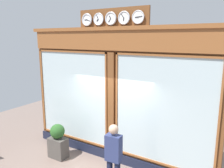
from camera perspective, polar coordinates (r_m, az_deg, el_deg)
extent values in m
cube|color=brown|center=(6.52, 0.69, -3.48)|extent=(5.83, 0.30, 3.79)
cube|color=#191E33|center=(7.05, -0.09, -17.68)|extent=(5.83, 0.08, 0.28)
cube|color=brown|center=(6.14, -0.20, 10.94)|extent=(5.71, 0.08, 0.53)
cube|color=brown|center=(6.16, -0.10, 13.88)|extent=(5.94, 0.20, 0.10)
cube|color=silver|center=(5.82, 12.54, -6.84)|extent=(2.56, 0.02, 2.75)
cube|color=brown|center=(5.52, 13.11, 7.05)|extent=(2.66, 0.04, 0.05)
cube|color=brown|center=(6.37, 11.90, -18.95)|extent=(2.66, 0.04, 0.05)
cube|color=brown|center=(5.54, 25.46, -8.64)|extent=(0.05, 0.04, 2.85)
cube|color=brown|center=(6.32, 1.19, -5.08)|extent=(0.05, 0.04, 2.85)
cube|color=silver|center=(7.28, -10.06, -3.01)|extent=(2.56, 0.02, 2.75)
cube|color=brown|center=(7.05, -10.57, 8.06)|extent=(2.66, 0.04, 0.05)
cube|color=brown|center=(7.73, -9.78, -13.15)|extent=(2.66, 0.04, 0.05)
cube|color=brown|center=(8.18, -17.03, -1.74)|extent=(0.05, 0.04, 2.85)
cube|color=brown|center=(6.49, -1.48, -4.62)|extent=(0.05, 0.04, 2.85)
cube|color=brown|center=(6.41, -0.14, -4.83)|extent=(0.20, 0.10, 2.85)
cube|color=brown|center=(6.21, 0.10, 16.18)|extent=(2.11, 0.06, 0.54)
cylinder|color=white|center=(5.77, 6.61, 16.46)|extent=(0.28, 0.02, 0.28)
torus|color=silver|center=(5.77, 6.60, 16.47)|extent=(0.33, 0.03, 0.33)
cube|color=black|center=(5.77, 6.19, 16.45)|extent=(0.08, 0.01, 0.02)
cube|color=black|center=(5.73, 7.10, 16.57)|extent=(0.12, 0.01, 0.03)
sphere|color=black|center=(5.75, 6.53, 16.48)|extent=(0.02, 0.02, 0.02)
cylinder|color=white|center=(5.95, 3.04, 16.37)|extent=(0.28, 0.02, 0.28)
torus|color=silver|center=(5.94, 3.02, 16.37)|extent=(0.34, 0.04, 0.34)
cube|color=black|center=(5.93, 2.94, 16.02)|extent=(0.02, 0.01, 0.08)
cube|color=black|center=(5.96, 2.65, 16.81)|extent=(0.08, 0.01, 0.10)
sphere|color=black|center=(5.93, 2.96, 16.39)|extent=(0.02, 0.02, 0.02)
cylinder|color=white|center=(6.14, -0.31, 16.23)|extent=(0.28, 0.02, 0.28)
torus|color=silver|center=(6.14, -0.33, 16.23)|extent=(0.35, 0.05, 0.35)
cube|color=black|center=(6.14, -0.52, 16.55)|extent=(0.05, 0.01, 0.08)
cube|color=black|center=(6.14, -0.65, 15.77)|extent=(0.08, 0.01, 0.10)
sphere|color=black|center=(6.13, -0.40, 16.24)|extent=(0.02, 0.02, 0.02)
cylinder|color=white|center=(6.36, -3.43, 16.05)|extent=(0.28, 0.02, 0.28)
torus|color=silver|center=(6.36, -3.45, 16.05)|extent=(0.33, 0.03, 0.33)
cube|color=black|center=(6.36, -3.70, 15.79)|extent=(0.06, 0.01, 0.07)
cube|color=black|center=(6.37, -3.73, 16.51)|extent=(0.06, 0.01, 0.11)
sphere|color=black|center=(6.34, -3.53, 16.06)|extent=(0.02, 0.02, 0.02)
cylinder|color=white|center=(6.59, -6.34, 15.84)|extent=(0.28, 0.02, 0.28)
torus|color=silver|center=(6.59, -6.36, 15.84)|extent=(0.35, 0.05, 0.35)
cube|color=black|center=(6.60, -6.69, 15.80)|extent=(0.08, 0.01, 0.02)
cube|color=black|center=(6.54, -6.02, 15.70)|extent=(0.11, 0.01, 0.05)
sphere|color=black|center=(6.58, -6.44, 15.85)|extent=(0.02, 0.02, 0.02)
cube|color=navy|center=(5.33, 0.38, -15.85)|extent=(0.38, 0.25, 0.62)
sphere|color=tan|center=(5.14, 0.39, -11.39)|extent=(0.22, 0.22, 0.22)
cube|color=#4C4742|center=(7.31, -13.44, -15.38)|extent=(0.56, 0.36, 0.62)
sphere|color=#285623|center=(7.09, -13.64, -11.55)|extent=(0.44, 0.44, 0.44)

